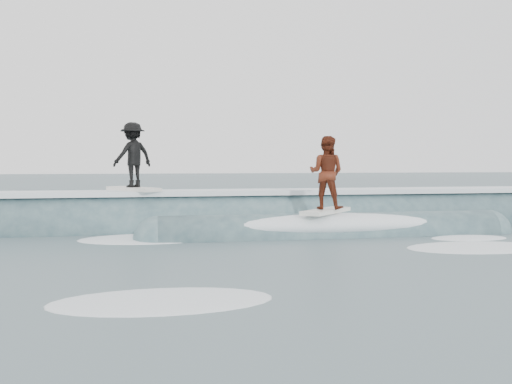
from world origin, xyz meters
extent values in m
plane|color=#3B5057|center=(0.00, 0.00, 0.00)|extent=(160.00, 160.00, 0.00)
cylinder|color=#37535C|center=(0.00, 3.82, 0.00)|extent=(19.32, 1.95, 1.95)
cylinder|color=#37535C|center=(1.80, 1.62, 0.00)|extent=(9.00, 1.20, 1.20)
sphere|color=#37535C|center=(-2.70, 1.62, 0.00)|extent=(1.20, 1.20, 1.20)
sphere|color=#37535C|center=(6.30, 1.62, 0.00)|extent=(1.20, 1.20, 1.20)
cube|color=white|center=(0.00, 3.82, 1.05)|extent=(18.00, 1.30, 0.14)
ellipsoid|color=white|center=(1.80, 1.62, 0.30)|extent=(7.60, 1.30, 0.60)
cube|color=silver|center=(-3.32, 3.82, 1.17)|extent=(1.57, 1.97, 0.10)
imported|color=black|center=(-3.32, 3.82, 2.12)|extent=(1.35, 1.20, 1.81)
cube|color=white|center=(1.63, 1.62, 0.65)|extent=(1.75, 1.85, 0.10)
imported|color=#561F10|center=(1.63, 1.62, 1.65)|extent=(1.16, 1.10, 1.89)
ellipsoid|color=white|center=(5.04, 0.52, 0.00)|extent=(2.04, 1.39, 0.10)
ellipsoid|color=white|center=(4.35, -0.93, 0.00)|extent=(3.58, 2.44, 0.10)
ellipsoid|color=white|center=(-2.75, -4.59, 0.00)|extent=(2.88, 1.97, 0.10)
ellipsoid|color=white|center=(-2.89, 1.92, 0.00)|extent=(3.13, 2.13, 0.10)
cylinder|color=#37535C|center=(-8.12, 14.00, 0.00)|extent=(22.00, 0.70, 0.70)
cylinder|color=#37535C|center=(6.61, 18.00, 0.00)|extent=(22.00, 0.80, 0.80)
cylinder|color=#37535C|center=(0.68, 22.00, 0.00)|extent=(22.00, 0.60, 0.60)
camera|label=1|loc=(-2.94, -12.51, 1.94)|focal=40.00mm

